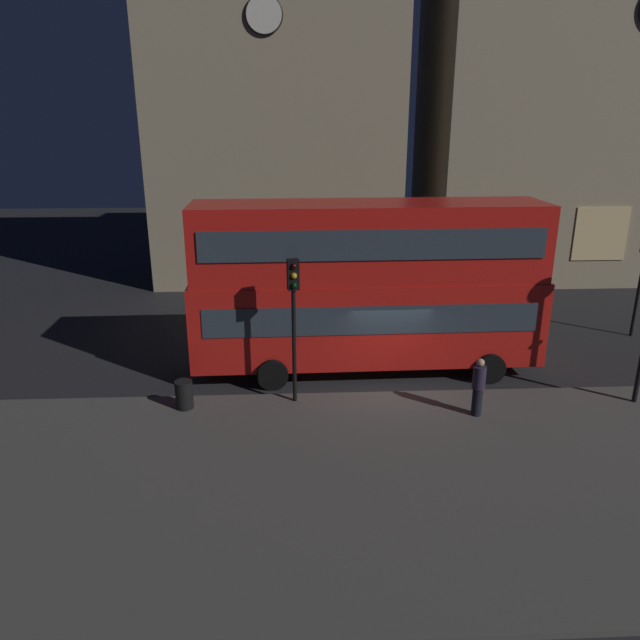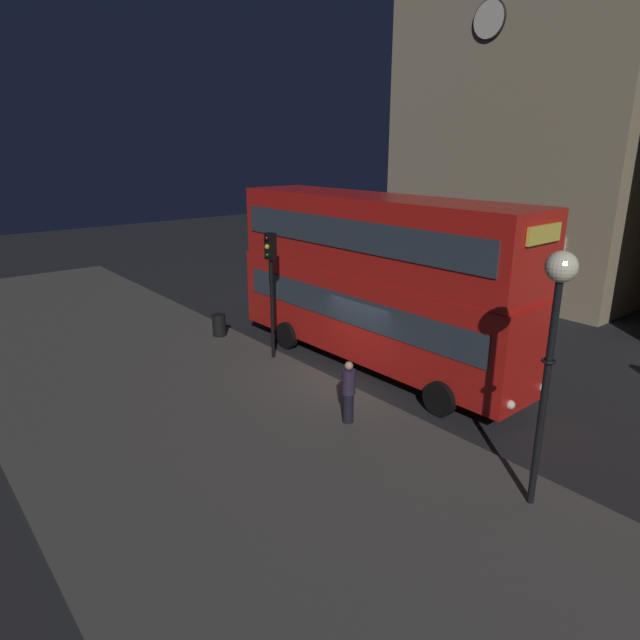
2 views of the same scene
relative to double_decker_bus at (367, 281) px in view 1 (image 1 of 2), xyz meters
name	(u,v)px [view 1 (image 1 of 2)]	position (x,y,z in m)	size (l,w,h in m)	color
ground_plane	(390,388)	(0.60, -1.42, -3.07)	(80.00, 80.00, 0.00)	#232326
sidewalk_slab	(424,478)	(0.60, -6.43, -3.01)	(44.00, 9.04, 0.12)	#4C4944
building_with_clock	(276,101)	(-3.06, 13.49, 5.69)	(12.04, 7.51, 17.52)	tan
building_plain_facade	(582,81)	(12.39, 13.45, 6.66)	(15.17, 8.36, 19.44)	tan
double_decker_bus	(367,281)	(0.00, 0.00, 0.00)	(11.31, 2.91, 5.55)	red
traffic_light_near_kerb	(294,302)	(-2.36, -2.39, 0.09)	(0.36, 0.38, 4.24)	black
pedestrian	(478,386)	(2.69, -3.50, -2.08)	(0.36, 0.36, 1.69)	black
litter_bin	(184,395)	(-5.51, -2.68, -2.53)	(0.50, 0.50, 0.83)	black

